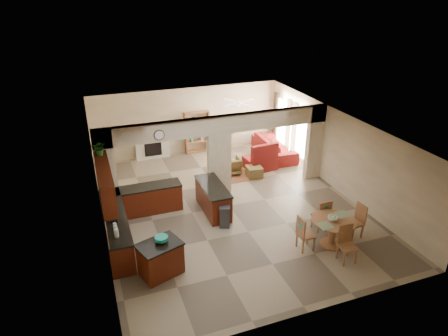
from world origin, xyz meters
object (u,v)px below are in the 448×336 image
object	(u,v)px
kitchen_island	(160,259)
dining_table	(333,229)
armchair	(231,166)
sofa	(274,147)

from	to	relation	value
kitchen_island	dining_table	world-z (taller)	kitchen_island
kitchen_island	armchair	distance (m)	6.15
armchair	dining_table	bearing A→B (deg)	103.53
sofa	armchair	world-z (taller)	sofa
kitchen_island	sofa	distance (m)	8.50
sofa	dining_table	bearing A→B (deg)	169.55
dining_table	sofa	distance (m)	6.50
armchair	sofa	bearing A→B (deg)	-153.09
armchair	kitchen_island	bearing A→B (deg)	55.57
dining_table	sofa	xyz separation A→B (m)	(1.38, 6.35, -0.15)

